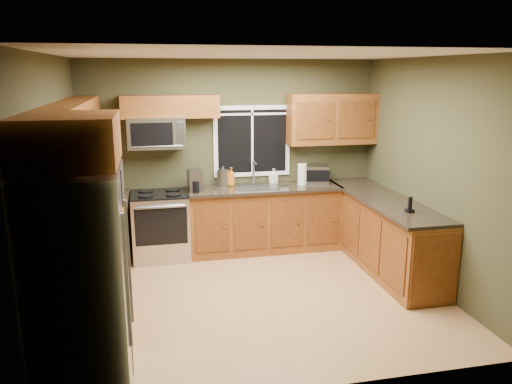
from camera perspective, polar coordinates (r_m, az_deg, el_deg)
name	(u,v)px	position (r m, az deg, el deg)	size (l,w,h in m)	color
floor	(258,295)	(5.91, 0.24, -11.73)	(4.20, 4.20, 0.00)	#A67749
ceiling	(258,54)	(5.34, 0.27, 15.46)	(4.20, 4.20, 0.00)	white
back_wall	(232,156)	(7.20, -2.82, 4.19)	(4.20, 4.20, 0.00)	#383720
front_wall	(309,232)	(3.79, 6.11, -4.60)	(4.20, 4.20, 0.00)	#383720
left_wall	(55,191)	(5.43, -21.94, 0.08)	(3.60, 3.60, 0.00)	#383720
right_wall	(432,174)	(6.25, 19.42, 1.97)	(3.60, 3.60, 0.00)	#383720
window	(252,141)	(7.21, -0.45, 5.84)	(1.12, 0.03, 1.02)	white
base_cabinets_left	(97,256)	(6.09, -17.67, -7.00)	(0.60, 2.65, 0.90)	brown
countertop_left	(97,217)	(5.95, -17.75, -2.75)	(0.65, 2.65, 0.04)	black
base_cabinets_back	(264,220)	(7.20, 0.92, -3.16)	(2.17, 0.60, 0.90)	brown
countertop_back	(265,188)	(7.05, 0.98, 0.44)	(2.17, 0.65, 0.04)	black
base_cabinets_peninsula	(383,234)	(6.79, 14.29, -4.64)	(0.60, 2.52, 0.90)	brown
countertop_peninsula	(383,199)	(6.66, 14.30, -0.79)	(0.65, 2.50, 0.04)	black
upper_cabinets_left	(75,135)	(5.78, -20.01, 6.16)	(0.33, 2.65, 0.72)	brown
upper_cabinets_back_left	(170,107)	(6.87, -9.77, 9.60)	(1.30, 0.33, 0.30)	brown
upper_cabinets_back_right	(332,119)	(7.35, 8.69, 8.25)	(1.30, 0.33, 0.72)	brown
upper_cabinet_over_fridge	(68,140)	(3.99, -20.71, 5.56)	(0.72, 0.90, 0.38)	brown
refrigerator	(81,281)	(4.28, -19.42, -9.57)	(0.74, 0.90, 1.80)	#B7B7BC
range	(161,225)	(6.99, -10.82, -3.76)	(0.76, 0.69, 0.94)	#B7B7BC
microwave	(156,133)	(6.87, -11.32, 6.68)	(0.76, 0.41, 0.42)	#B7B7BC
sink	(256,186)	(7.04, 0.04, 0.68)	(0.60, 0.42, 0.36)	slate
toaster_oven	(314,174)	(7.37, 6.68, 2.07)	(0.46, 0.39, 0.25)	#B7B7BC
coffee_maker	(195,181)	(6.81, -7.00, 1.24)	(0.20, 0.26, 0.30)	slate
kettle	(223,177)	(7.08, -3.81, 1.78)	(0.17, 0.17, 0.30)	#B7B7BC
paper_towel_roll	(302,174)	(7.18, 5.29, 2.02)	(0.14, 0.14, 0.33)	white
soap_bottle_a	(231,177)	(7.10, -2.86, 1.77)	(0.10, 0.10, 0.26)	#C06612
soap_bottle_b	(273,176)	(7.28, 2.01, 1.86)	(0.09, 0.10, 0.21)	white
soap_bottle_c	(223,179)	(7.10, -3.81, 1.44)	(0.14, 0.14, 0.19)	white
cordless_phone	(410,208)	(6.04, 17.17, -1.71)	(0.09, 0.09, 0.18)	black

